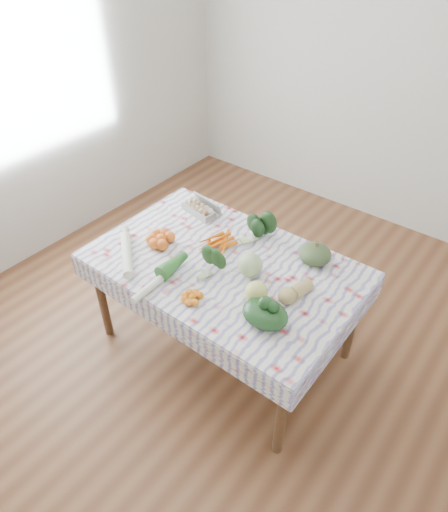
# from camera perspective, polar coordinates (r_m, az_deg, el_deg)

# --- Properties ---
(ground) EXTENTS (4.50, 4.50, 0.00)m
(ground) POSITION_cam_1_polar(r_m,az_deg,el_deg) (3.38, 0.00, -10.88)
(ground) COLOR brown
(ground) RESTS_ON ground
(wall_back) EXTENTS (4.00, 0.04, 2.80)m
(wall_back) POSITION_cam_1_polar(r_m,az_deg,el_deg) (4.35, 19.95, 21.06)
(wall_back) COLOR silver
(wall_back) RESTS_ON ground
(dining_table) EXTENTS (1.60, 1.00, 0.75)m
(dining_table) POSITION_cam_1_polar(r_m,az_deg,el_deg) (2.90, 0.00, -2.18)
(dining_table) COLOR brown
(dining_table) RESTS_ON ground
(tablecloth) EXTENTS (1.66, 1.06, 0.01)m
(tablecloth) POSITION_cam_1_polar(r_m,az_deg,el_deg) (2.85, 0.00, -1.00)
(tablecloth) COLOR white
(tablecloth) RESTS_ON dining_table
(egg_carton) EXTENTS (0.29, 0.16, 0.07)m
(egg_carton) POSITION_cam_1_polar(r_m,az_deg,el_deg) (3.27, -3.21, 5.86)
(egg_carton) COLOR #A5A5A0
(egg_carton) RESTS_ON tablecloth
(carrot_bunch) EXTENTS (0.27, 0.25, 0.05)m
(carrot_bunch) POSITION_cam_1_polar(r_m,az_deg,el_deg) (2.94, -1.11, 1.31)
(carrot_bunch) COLOR orange
(carrot_bunch) RESTS_ON tablecloth
(kale_bunch) EXTENTS (0.23, 0.22, 0.16)m
(kale_bunch) POSITION_cam_1_polar(r_m,az_deg,el_deg) (3.00, 4.23, 3.38)
(kale_bunch) COLOR #193817
(kale_bunch) RESTS_ON tablecloth
(kabocha_squash) EXTENTS (0.24, 0.24, 0.13)m
(kabocha_squash) POSITION_cam_1_polar(r_m,az_deg,el_deg) (2.86, 11.34, 0.24)
(kabocha_squash) COLOR #3F552E
(kabocha_squash) RESTS_ON tablecloth
(cabbage) EXTENTS (0.19, 0.19, 0.15)m
(cabbage) POSITION_cam_1_polar(r_m,az_deg,el_deg) (2.72, 3.31, -1.11)
(cabbage) COLOR #AAC886
(cabbage) RESTS_ON tablecloth
(butternut_squash) EXTENTS (0.15, 0.24, 0.10)m
(butternut_squash) POSITION_cam_1_polar(r_m,az_deg,el_deg) (2.61, 8.86, -4.30)
(butternut_squash) COLOR tan
(butternut_squash) RESTS_ON tablecloth
(orange_cluster) EXTENTS (0.29, 0.29, 0.08)m
(orange_cluster) POSITION_cam_1_polar(r_m,az_deg,el_deg) (3.00, -7.89, 2.10)
(orange_cluster) COLOR orange
(orange_cluster) RESTS_ON tablecloth
(broccoli) EXTENTS (0.15, 0.15, 0.10)m
(broccoli) POSITION_cam_1_polar(r_m,az_deg,el_deg) (2.74, -1.78, -1.23)
(broccoli) COLOR #1D4118
(broccoli) RESTS_ON tablecloth
(mandarin_cluster) EXTENTS (0.18, 0.18, 0.05)m
(mandarin_cluster) POSITION_cam_1_polar(r_m,az_deg,el_deg) (2.59, -4.01, -5.12)
(mandarin_cluster) COLOR orange
(mandarin_cluster) RESTS_ON tablecloth
(grapefruit) EXTENTS (0.14, 0.14, 0.13)m
(grapefruit) POSITION_cam_1_polar(r_m,az_deg,el_deg) (2.56, 4.05, -4.55)
(grapefruit) COLOR #DBDD6D
(grapefruit) RESTS_ON tablecloth
(spinach_bag) EXTENTS (0.31, 0.27, 0.11)m
(spinach_bag) POSITION_cam_1_polar(r_m,az_deg,el_deg) (2.45, 5.16, -7.21)
(spinach_bag) COLOR #143215
(spinach_bag) RESTS_ON tablecloth
(daikon) EXTENTS (0.37, 0.33, 0.06)m
(daikon) POSITION_cam_1_polar(r_m,az_deg,el_deg) (2.93, -12.07, 0.25)
(daikon) COLOR white
(daikon) RESTS_ON tablecloth
(leek) EXTENTS (0.07, 0.45, 0.05)m
(leek) POSITION_cam_1_polar(r_m,az_deg,el_deg) (2.72, -8.02, -2.85)
(leek) COLOR white
(leek) RESTS_ON tablecloth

